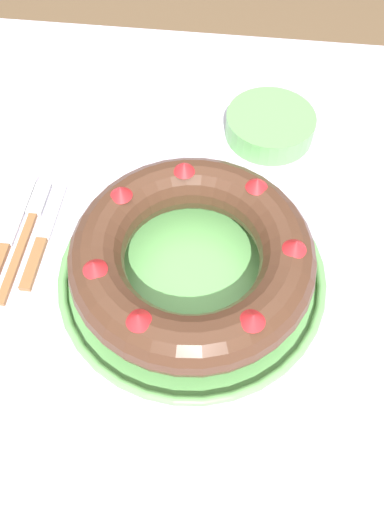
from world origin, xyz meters
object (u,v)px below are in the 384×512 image
(cake_knife, at_px, (41,241))
(serving_knife, at_px, (4,248))
(serving_dish, at_px, (192,276))
(bundt_cake, at_px, (192,256))
(fork, at_px, (27,231))
(side_bowl, at_px, (270,125))

(cake_knife, bearing_deg, serving_knife, -161.52)
(serving_dish, distance_m, cake_knife, 0.23)
(bundt_cake, relative_size, serving_knife, 1.31)
(serving_dish, relative_size, cake_knife, 1.91)
(serving_dish, xyz_separation_m, cake_knife, (-0.22, 0.04, -0.01))
(serving_dish, bearing_deg, serving_knife, 175.74)
(bundt_cake, distance_m, cake_knife, 0.23)
(fork, height_order, side_bowl, side_bowl)
(bundt_cake, bearing_deg, side_bowl, 72.54)
(fork, bearing_deg, serving_dish, -6.39)
(cake_knife, bearing_deg, side_bowl, 38.94)
(serving_dish, bearing_deg, fork, 167.92)
(cake_knife, bearing_deg, serving_dish, -10.08)
(bundt_cake, height_order, cake_knife, bundt_cake)
(serving_dish, distance_m, side_bowl, 0.31)
(serving_knife, distance_m, cake_knife, 0.05)
(bundt_cake, bearing_deg, serving_knife, 175.74)
(serving_knife, bearing_deg, serving_dish, -8.05)
(fork, xyz_separation_m, cake_knife, (0.03, -0.02, 0.00))
(serving_dish, distance_m, bundt_cake, 0.05)
(serving_knife, bearing_deg, side_bowl, 33.38)
(serving_knife, height_order, cake_knife, same)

